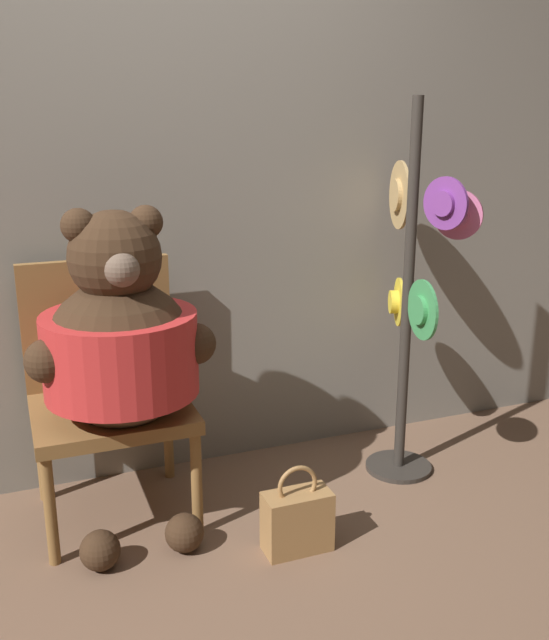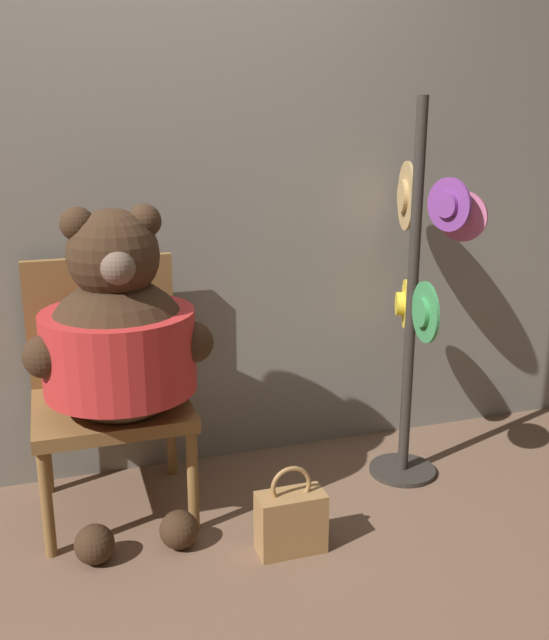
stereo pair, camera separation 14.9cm
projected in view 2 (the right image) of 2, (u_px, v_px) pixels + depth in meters
ground_plane at (155, 554)px, 2.47m from camera, size 14.00×14.00×0.00m
wall_back at (114, 199)px, 2.79m from camera, size 8.00×0.10×2.29m
chair at (108, 380)px, 2.68m from camera, size 0.56×0.51×0.94m
teddy_bear at (119, 342)px, 2.48m from camera, size 0.64×0.57×1.18m
hat_display_rack at (417, 297)px, 2.84m from camera, size 0.32×0.57×1.53m
handbag_on_ground at (291, 520)px, 2.46m from camera, size 0.24×0.12×0.32m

